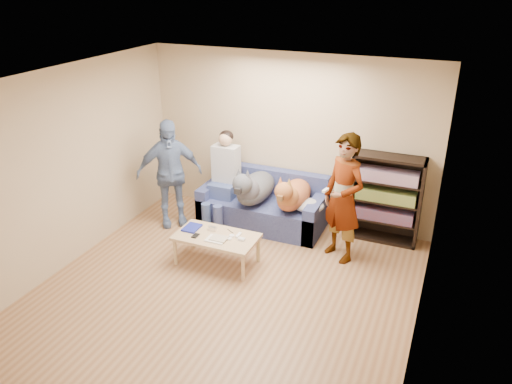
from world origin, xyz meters
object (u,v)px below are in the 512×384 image
at_px(notebook_blue, 192,228).
at_px(person_seated, 224,175).
at_px(person_standing_right, 343,198).
at_px(camera_silver, 212,228).
at_px(coffee_table, 216,239).
at_px(sofa, 264,207).
at_px(dog_gray, 253,188).
at_px(person_standing_left, 169,173).
at_px(bookshelf, 386,197).
at_px(dog_tan, 292,195).

bearing_deg(notebook_blue, person_seated, 93.65).
bearing_deg(person_standing_right, camera_silver, -124.54).
bearing_deg(coffee_table, sofa, 83.79).
bearing_deg(dog_gray, person_seated, 172.73).
height_order(camera_silver, dog_gray, dog_gray).
relative_size(person_standing_left, person_seated, 1.15).
bearing_deg(person_seated, sofa, 11.60).
relative_size(notebook_blue, dog_gray, 0.20).
bearing_deg(sofa, camera_silver, -102.37).
relative_size(person_standing_right, person_seated, 1.21).
height_order(camera_silver, sofa, sofa).
bearing_deg(person_standing_left, dog_gray, -23.46).
xyz_separation_m(dog_gray, coffee_table, (-0.06, -1.13, -0.30)).
xyz_separation_m(camera_silver, bookshelf, (2.06, 1.44, 0.23)).
distance_m(person_standing_left, dog_gray, 1.29).
relative_size(person_standing_right, bookshelf, 1.37).
relative_size(person_standing_right, person_standing_left, 1.06).
bearing_deg(person_standing_right, bookshelf, 91.18).
height_order(sofa, person_seated, person_seated).
xyz_separation_m(person_standing_left, coffee_table, (1.18, -0.78, -0.47)).
xyz_separation_m(notebook_blue, person_seated, (-0.07, 1.15, 0.34)).
height_order(person_standing_left, camera_silver, person_standing_left).
xyz_separation_m(camera_silver, person_seated, (-0.35, 1.08, 0.33)).
height_order(sofa, dog_gray, dog_gray).
height_order(notebook_blue, dog_gray, dog_gray).
xyz_separation_m(sofa, dog_gray, (-0.09, -0.19, 0.39)).
xyz_separation_m(person_seated, dog_tan, (1.13, -0.03, -0.12)).
bearing_deg(bookshelf, camera_silver, -145.15).
bearing_deg(notebook_blue, bookshelf, 32.74).
bearing_deg(bookshelf, sofa, -172.60).
xyz_separation_m(coffee_table, bookshelf, (1.94, 1.56, 0.31)).
relative_size(sofa, dog_tan, 1.62).
xyz_separation_m(notebook_blue, camera_silver, (0.28, 0.07, 0.01)).
xyz_separation_m(notebook_blue, sofa, (0.54, 1.27, -0.15)).
bearing_deg(sofa, dog_gray, -114.30).
height_order(person_standing_left, coffee_table, person_standing_left).
relative_size(person_standing_right, notebook_blue, 6.84).
bearing_deg(person_standing_right, dog_tan, -170.95).
height_order(person_standing_left, dog_gray, person_standing_left).
bearing_deg(dog_tan, sofa, 163.05).
relative_size(person_seated, dog_tan, 1.25).
relative_size(dog_gray, dog_tan, 1.09).
bearing_deg(dog_tan, bookshelf, 16.83).
relative_size(sofa, bookshelf, 1.46).
distance_m(coffee_table, bookshelf, 2.51).
bearing_deg(person_seated, person_standing_right, -11.20).
height_order(sofa, dog_tan, dog_tan).
bearing_deg(person_standing_left, notebook_blue, -82.43).
distance_m(person_standing_left, camera_silver, 1.31).
bearing_deg(camera_silver, person_standing_left, 148.11).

